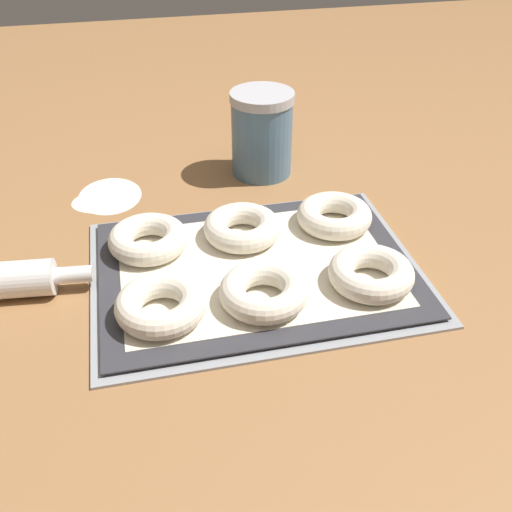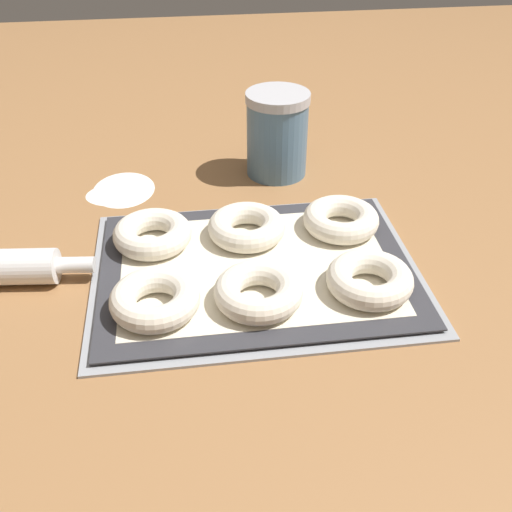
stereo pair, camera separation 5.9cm
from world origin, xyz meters
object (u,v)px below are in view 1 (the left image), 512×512
object	(u,v)px
bagel_back_right	(334,216)
flour_canister	(262,133)
bagel_back_center	(242,227)
bagel_back_left	(148,239)
bagel_front_left	(161,305)
bagel_front_right	(371,273)
baking_tray	(256,270)
bagel_front_center	(264,291)

from	to	relation	value
bagel_back_right	flour_canister	world-z (taller)	flour_canister
bagel_back_center	bagel_back_right	distance (m)	0.14
bagel_back_left	bagel_back_right	bearing A→B (deg)	0.34
bagel_front_left	bagel_front_right	xyz separation A→B (m)	(0.28, 0.00, 0.00)
bagel_back_center	bagel_back_right	world-z (taller)	same
bagel_back_left	bagel_back_center	bearing A→B (deg)	0.00
bagel_back_right	flour_canister	bearing A→B (deg)	106.33
bagel_front_right	bagel_back_center	size ratio (longest dim) A/B	1.00
bagel_back_right	baking_tray	bearing A→B (deg)	-151.22
bagel_front_center	bagel_front_right	size ratio (longest dim) A/B	1.00
bagel_back_center	bagel_front_left	bearing A→B (deg)	-131.73
bagel_front_right	bagel_back_left	size ratio (longest dim) A/B	1.00
bagel_front_left	bagel_back_center	distance (m)	0.20
bagel_front_right	bagel_back_center	bearing A→B (deg)	134.51
bagel_back_left	flour_canister	distance (m)	0.31
bagel_front_left	bagel_front_center	world-z (taller)	same
bagel_front_left	bagel_front_right	world-z (taller)	same
bagel_front_center	bagel_front_right	bearing A→B (deg)	2.20
bagel_back_left	bagel_back_right	world-z (taller)	same
bagel_front_right	bagel_back_right	bearing A→B (deg)	90.23
bagel_front_left	baking_tray	bearing A→B (deg)	28.57
bagel_back_left	bagel_front_right	bearing A→B (deg)	-27.50
baking_tray	bagel_front_left	xyz separation A→B (m)	(-0.14, -0.08, 0.02)
bagel_back_left	bagel_back_center	distance (m)	0.14
baking_tray	bagel_front_right	size ratio (longest dim) A/B	3.97
baking_tray	bagel_front_left	size ratio (longest dim) A/B	3.97
bagel_back_center	bagel_back_right	size ratio (longest dim) A/B	1.00
bagel_back_right	bagel_front_left	bearing A→B (deg)	-151.33
bagel_front_right	bagel_back_center	xyz separation A→B (m)	(-0.14, 0.15, 0.00)
bagel_front_center	bagel_back_center	size ratio (longest dim) A/B	1.00
bagel_front_right	flour_canister	bearing A→B (deg)	99.92
baking_tray	bagel_front_left	world-z (taller)	bagel_front_left
bagel_back_left	flour_canister	world-z (taller)	flour_canister
bagel_front_left	bagel_back_left	world-z (taller)	same
baking_tray	bagel_front_right	xyz separation A→B (m)	(0.14, -0.07, 0.02)
bagel_front_center	bagel_front_left	bearing A→B (deg)	178.98
bagel_front_center	bagel_back_left	world-z (taller)	same
flour_canister	baking_tray	bearing A→B (deg)	-104.70
bagel_front_right	bagel_back_right	distance (m)	0.15
bagel_front_left	bagel_front_right	distance (m)	0.28
bagel_front_left	bagel_back_left	bearing A→B (deg)	91.46
baking_tray	bagel_front_right	bearing A→B (deg)	-27.10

